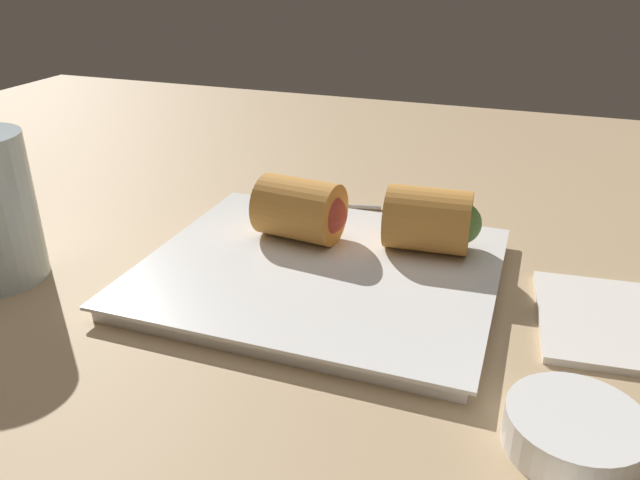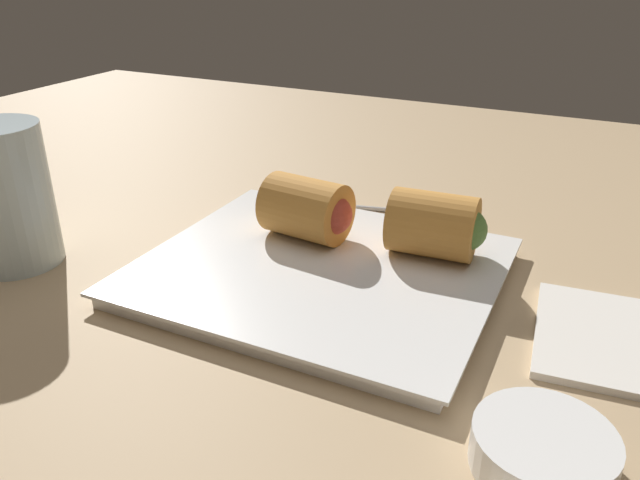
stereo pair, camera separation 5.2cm
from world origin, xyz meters
TOP-DOWN VIEW (x-y plane):
  - table_surface at (0.00, 0.00)cm, footprint 180.00×140.00cm
  - serving_plate at (3.64, -1.06)cm, footprint 29.87×25.75cm
  - roll_front_left at (6.79, -5.49)cm, footprint 8.68×6.52cm
  - roll_front_right at (-4.90, -7.18)cm, footprint 8.58×6.24cm
  - dipping_bowl_near at (-17.00, 12.98)cm, footprint 7.99×7.99cm
  - spoon at (0.09, -18.67)cm, footprint 18.30×5.67cm

SIDE VIEW (x-z plane):
  - table_surface at x=0.00cm, z-range 0.00..2.00cm
  - spoon at x=0.09cm, z-range 1.92..3.05cm
  - serving_plate at x=3.64cm, z-range 2.01..3.51cm
  - dipping_bowl_near at x=-17.00cm, z-range 2.11..4.51cm
  - roll_front_left at x=6.79cm, z-range 3.50..9.26cm
  - roll_front_right at x=-4.90cm, z-range 3.50..9.26cm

